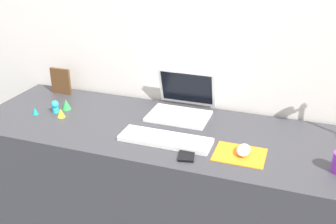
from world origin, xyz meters
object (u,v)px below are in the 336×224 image
Objects in this scene: toy_figurine_teal at (35,111)px; keyboard at (165,139)px; toy_figurine_yellow at (61,113)px; mouse at (244,150)px; toy_figurine_green at (66,104)px; picture_frame at (61,81)px; cell_phone at (187,153)px; laptop at (182,103)px; toy_figurine_cyan at (55,106)px.

keyboard is at bearing -3.92° from toy_figurine_teal.
toy_figurine_yellow is 0.14m from toy_figurine_teal.
toy_figurine_green reaches higher than mouse.
mouse reaches higher than toy_figurine_teal.
toy_figurine_teal is (0.04, -0.29, -0.06)m from picture_frame.
cell_phone is at bearing -25.43° from picture_frame.
cell_phone is (0.15, -0.39, -0.05)m from laptop.
toy_figurine_cyan is at bearing -116.96° from toy_figurine_green.
picture_frame is (-0.76, 0.34, 0.06)m from keyboard.
laptop is 0.75m from toy_figurine_teal.
toy_figurine_teal is (-0.14, -0.02, -0.00)m from toy_figurine_yellow.
laptop is at bearing -1.93° from picture_frame.
picture_frame is (-1.10, 0.34, 0.05)m from mouse.
toy_figurine_green is (-0.61, 0.16, 0.02)m from keyboard.
toy_figurine_green is (-0.73, 0.24, 0.02)m from cell_phone.
laptop is 4.65× the size of toy_figurine_cyan.
keyboard is 11.18× the size of toy_figurine_teal.
toy_figurine_green is 0.81× the size of toy_figurine_cyan.
laptop reaches higher than toy_figurine_cyan.
toy_figurine_green is (-0.59, -0.16, -0.03)m from laptop.
toy_figurine_teal is (-0.84, 0.13, 0.01)m from cell_phone.
toy_figurine_yellow reaches higher than keyboard.
mouse is at bearing -5.92° from toy_figurine_cyan.
laptop reaches higher than toy_figurine_teal.
mouse is at bearing 7.61° from cell_phone.
laptop is 8.18× the size of toy_figurine_teal.
picture_frame is 2.32× the size of toy_figurine_cyan.
toy_figurine_green is at bearing 63.04° from toy_figurine_cyan.
keyboard is at bearing -179.61° from mouse.
cell_phone is 0.77m from toy_figurine_green.
mouse is at bearing -40.76° from laptop.
toy_figurine_yellow is (-0.70, 0.14, 0.02)m from cell_phone.
keyboard is at bearing -85.82° from laptop.
keyboard is 9.15× the size of toy_figurine_yellow.
toy_figurine_green is (0.15, -0.18, -0.05)m from picture_frame.
toy_figurine_teal is (-0.72, 0.05, 0.01)m from keyboard.
toy_figurine_teal is (-0.70, -0.27, -0.03)m from laptop.
picture_frame is at bearing 96.84° from toy_figurine_teal.
toy_figurine_yellow is (-0.92, 0.06, 0.00)m from mouse.
cell_phone is at bearing -31.66° from keyboard.
toy_figurine_yellow is (-0.56, -0.25, -0.03)m from laptop.
cell_phone is at bearing -17.86° from toy_figurine_green.
cell_phone is (-0.22, -0.08, -0.02)m from mouse.
mouse is 1.49× the size of toy_figurine_cyan.
laptop is 0.32m from keyboard.
toy_figurine_yellow is at bearing 173.54° from keyboard.
toy_figurine_green is (-0.95, 0.16, 0.01)m from mouse.
mouse is 0.97m from toy_figurine_green.
mouse is at bearing -9.41° from toy_figurine_green.
toy_figurine_yellow is 0.69× the size of toy_figurine_cyan.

